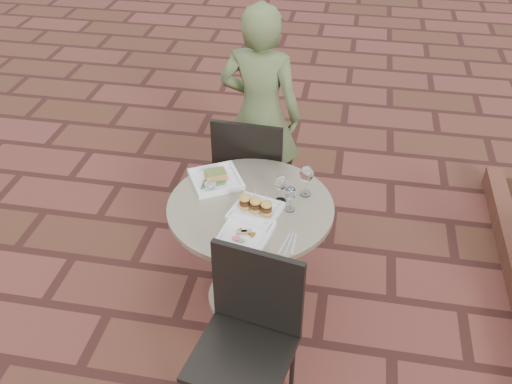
% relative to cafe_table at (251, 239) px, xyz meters
% --- Properties ---
extents(ground, '(60.00, 60.00, 0.00)m').
position_rel_cafe_table_xyz_m(ground, '(0.01, -0.27, -0.48)').
color(ground, '#5C2A24').
rests_on(ground, ground).
extents(cafe_table, '(0.90, 0.90, 0.73)m').
position_rel_cafe_table_xyz_m(cafe_table, '(0.00, 0.00, 0.00)').
color(cafe_table, gray).
rests_on(cafe_table, ground).
extents(chair_far, '(0.46, 0.46, 0.93)m').
position_rel_cafe_table_xyz_m(chair_far, '(-0.11, 0.60, 0.07)').
color(chair_far, black).
rests_on(chair_far, ground).
extents(chair_near, '(0.51, 0.51, 0.93)m').
position_rel_cafe_table_xyz_m(chair_near, '(0.12, -0.67, 0.07)').
color(chair_near, black).
rests_on(chair_near, ground).
extents(diner, '(0.59, 0.42, 1.52)m').
position_rel_cafe_table_xyz_m(diner, '(-0.11, 0.92, 0.28)').
color(diner, '#4E5C32').
rests_on(diner, ground).
extents(plate_salmon, '(0.36, 0.36, 0.07)m').
position_rel_cafe_table_xyz_m(plate_salmon, '(-0.23, 0.17, 0.27)').
color(plate_salmon, white).
rests_on(plate_salmon, cafe_table).
extents(plate_sliders, '(0.29, 0.29, 0.16)m').
position_rel_cafe_table_xyz_m(plate_sliders, '(0.04, -0.07, 0.28)').
color(plate_sliders, white).
rests_on(plate_sliders, cafe_table).
extents(plate_tuna, '(0.28, 0.28, 0.03)m').
position_rel_cafe_table_xyz_m(plate_tuna, '(0.02, -0.24, 0.26)').
color(plate_tuna, white).
rests_on(plate_tuna, cafe_table).
extents(wine_glass_right, '(0.06, 0.06, 0.15)m').
position_rel_cafe_table_xyz_m(wine_glass_right, '(0.21, -0.00, 0.35)').
color(wine_glass_right, white).
rests_on(wine_glass_right, cafe_table).
extents(wine_glass_mid, '(0.07, 0.07, 0.17)m').
position_rel_cafe_table_xyz_m(wine_glass_mid, '(0.15, 0.06, 0.36)').
color(wine_glass_mid, white).
rests_on(wine_glass_mid, cafe_table).
extents(wine_glass_far, '(0.08, 0.08, 0.18)m').
position_rel_cafe_table_xyz_m(wine_glass_far, '(0.28, 0.15, 0.38)').
color(wine_glass_far, white).
rests_on(wine_glass_far, cafe_table).
extents(steel_ramekin, '(0.09, 0.09, 0.05)m').
position_rel_cafe_table_xyz_m(steel_ramekin, '(-0.24, 0.09, 0.27)').
color(steel_ramekin, silver).
rests_on(steel_ramekin, cafe_table).
extents(cutlery_set, '(0.10, 0.19, 0.00)m').
position_rel_cafe_table_xyz_m(cutlery_set, '(0.25, -0.27, 0.25)').
color(cutlery_set, silver).
rests_on(cutlery_set, cafe_table).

